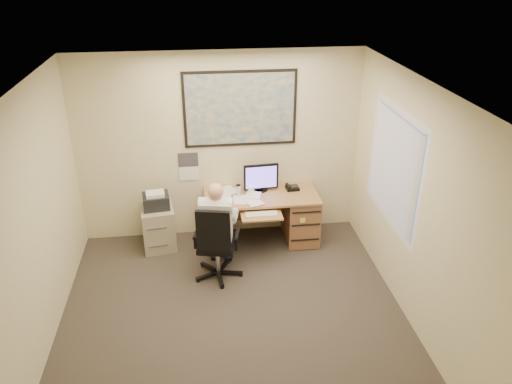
{
  "coord_description": "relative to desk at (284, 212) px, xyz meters",
  "views": [
    {
      "loc": [
        -0.32,
        -4.36,
        3.87
      ],
      "look_at": [
        0.4,
        1.3,
        1.08
      ],
      "focal_mm": 35.0,
      "sensor_mm": 36.0,
      "label": 1
    }
  ],
  "objects": [
    {
      "name": "filing_cabinet",
      "position": [
        -1.8,
        0.02,
        -0.07
      ],
      "size": [
        0.51,
        0.59,
        0.87
      ],
      "rotation": [
        0.0,
        0.0,
        0.12
      ],
      "color": "#A39A83",
      "rests_on": "ground"
    },
    {
      "name": "office_chair",
      "position": [
        -1.0,
        -0.86,
        -0.13
      ],
      "size": [
        0.76,
        0.76,
        1.07
      ],
      "rotation": [
        0.0,
        0.0,
        -0.22
      ],
      "color": "black",
      "rests_on": "ground"
    },
    {
      "name": "wall_calendar",
      "position": [
        -1.33,
        0.34,
        0.64
      ],
      "size": [
        0.28,
        0.01,
        0.42
      ],
      "primitive_type": "cube",
      "color": "white",
      "rests_on": "room_shell"
    },
    {
      "name": "room_shell",
      "position": [
        -0.88,
        -1.9,
        0.91
      ],
      "size": [
        4.0,
        4.5,
        2.7
      ],
      "color": "#37302A",
      "rests_on": "ground"
    },
    {
      "name": "window_blinds",
      "position": [
        1.09,
        -1.1,
        1.11
      ],
      "size": [
        0.06,
        1.4,
        1.3
      ],
      "primitive_type": null,
      "color": "beige",
      "rests_on": "room_shell"
    },
    {
      "name": "world_map",
      "position": [
        -0.58,
        0.33,
        1.46
      ],
      "size": [
        1.56,
        0.03,
        1.06
      ],
      "primitive_type": "cube",
      "color": "#1E4C93",
      "rests_on": "room_shell"
    },
    {
      "name": "person",
      "position": [
        -1.01,
        -0.78,
        0.21
      ],
      "size": [
        0.67,
        0.85,
        1.31
      ],
      "primitive_type": null,
      "rotation": [
        0.0,
        0.0,
        -0.19
      ],
      "color": "silver",
      "rests_on": "office_chair"
    },
    {
      "name": "desk",
      "position": [
        0.0,
        0.0,
        0.0
      ],
      "size": [
        1.6,
        0.97,
        1.15
      ],
      "color": "#AE7E4A",
      "rests_on": "ground"
    }
  ]
}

